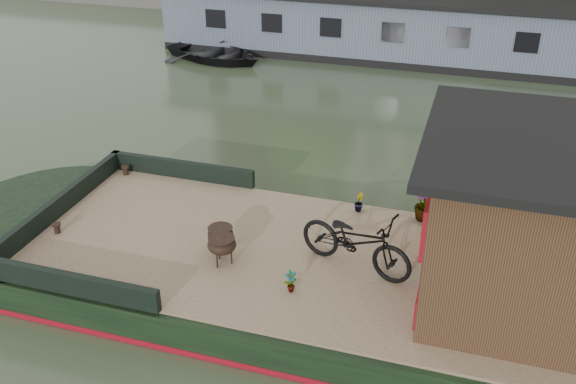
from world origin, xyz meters
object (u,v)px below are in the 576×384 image
(bicycle, at_px, (356,241))
(brazier_front, at_px, (222,251))
(potted_plant_a, at_px, (291,282))
(cabin, at_px, (566,225))
(dinghy, at_px, (215,49))
(brazier_rear, at_px, (221,240))

(bicycle, relative_size, brazier_front, 3.98)
(bicycle, xyz_separation_m, potted_plant_a, (-0.76, -0.87, -0.31))
(potted_plant_a, bearing_deg, cabin, 14.71)
(brazier_front, distance_m, dinghy, 12.94)
(potted_plant_a, bearing_deg, bicycle, 48.79)
(brazier_rear, bearing_deg, cabin, 3.14)
(brazier_front, height_order, dinghy, brazier_front)
(dinghy, bearing_deg, bicycle, -131.74)
(potted_plant_a, bearing_deg, brazier_front, 162.93)
(potted_plant_a, distance_m, dinghy, 13.80)
(potted_plant_a, bearing_deg, brazier_rear, 153.83)
(dinghy, bearing_deg, potted_plant_a, -136.35)
(bicycle, distance_m, dinghy, 13.44)
(brazier_rear, distance_m, dinghy, 12.61)
(cabin, distance_m, dinghy, 15.13)
(bicycle, height_order, potted_plant_a, bicycle)
(bicycle, xyz_separation_m, brazier_front, (-1.98, -0.50, -0.26))
(bicycle, relative_size, dinghy, 0.53)
(bicycle, bearing_deg, cabin, -71.18)
(bicycle, relative_size, brazier_rear, 4.14)
(brazier_rear, height_order, dinghy, brazier_rear)
(brazier_front, distance_m, brazier_rear, 0.33)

